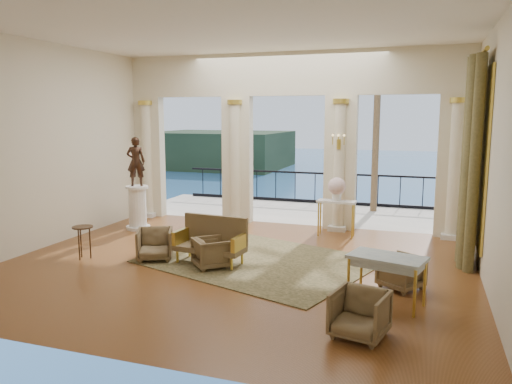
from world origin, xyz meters
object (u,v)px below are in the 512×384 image
at_px(statue, 136,162).
at_px(side_table, 83,231).
at_px(settee, 212,240).
at_px(armchair_b, 360,312).
at_px(armchair_c, 401,270).
at_px(armchair_a, 155,243).
at_px(pedestal, 138,208).
at_px(console_table, 336,207).
at_px(game_table, 387,261).
at_px(armchair_d, 212,251).

xyz_separation_m(statue, side_table, (0.40, -2.69, -1.17)).
distance_m(settee, side_table, 2.67).
xyz_separation_m(armchair_b, armchair_c, (0.42, 2.12, -0.03)).
relative_size(armchair_a, armchair_b, 1.01).
xyz_separation_m(settee, pedestal, (-3.01, 2.09, 0.08)).
xyz_separation_m(settee, statue, (-3.01, 2.09, 1.29)).
bearing_deg(settee, pedestal, 150.28).
distance_m(armchair_c, console_table, 3.77).
bearing_deg(game_table, armchair_c, 92.86).
height_order(settee, game_table, settee).
height_order(armchair_c, side_table, side_table).
xyz_separation_m(settee, console_table, (1.95, 3.00, 0.26)).
relative_size(armchair_b, console_table, 0.74).
relative_size(armchair_b, statue, 0.56).
bearing_deg(console_table, game_table, -67.40).
bearing_deg(statue, armchair_d, 120.82).
distance_m(pedestal, console_table, 5.05).
distance_m(settee, game_table, 3.65).
bearing_deg(settee, side_table, -161.92).
height_order(armchair_c, pedestal, pedestal).
bearing_deg(armchair_b, game_table, 92.00).
bearing_deg(game_table, armchair_b, -85.41).
xyz_separation_m(settee, game_table, (3.46, -1.17, 0.24)).
xyz_separation_m(armchair_b, console_table, (-1.26, 5.47, 0.38)).
xyz_separation_m(armchair_a, pedestal, (-1.82, 2.28, 0.19)).
relative_size(settee, pedestal, 1.29).
bearing_deg(game_table, armchair_d, -179.48).
bearing_deg(armchair_c, settee, -61.14).
distance_m(statue, console_table, 5.15).
height_order(armchair_a, armchair_d, armchair_a).
height_order(armchair_d, statue, statue).
xyz_separation_m(armchair_b, game_table, (0.24, 1.29, 0.35)).
height_order(armchair_a, settee, settee).
xyz_separation_m(game_table, statue, (-6.46, 3.26, 1.05)).
xyz_separation_m(armchair_c, settee, (-3.63, 0.34, 0.14)).
bearing_deg(pedestal, armchair_c, -20.14).
bearing_deg(game_table, pedestal, 168.34).
bearing_deg(armchair_b, settee, 155.09).
relative_size(armchair_c, console_table, 0.68).
bearing_deg(console_table, pedestal, -166.80).
relative_size(armchair_b, armchair_c, 1.10).
bearing_deg(console_table, statue, -166.80).
bearing_deg(statue, console_table, 168.64).
relative_size(game_table, side_table, 1.86).
xyz_separation_m(armchair_d, game_table, (3.33, -0.87, 0.38)).
height_order(armchair_d, console_table, console_table).
distance_m(game_table, console_table, 4.43).
relative_size(armchair_c, statue, 0.51).
bearing_deg(armchair_a, statue, 103.15).
relative_size(settee, statue, 1.16).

